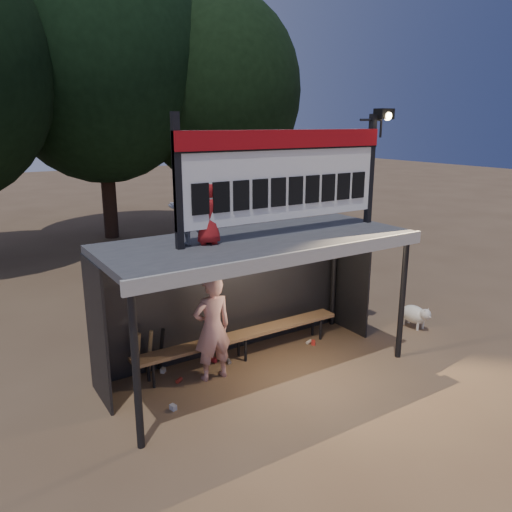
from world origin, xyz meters
The scene contains 12 objects.
ground centered at (0.00, 0.00, 0.00)m, with size 80.00×80.00×0.00m, color brown.
player centered at (-0.76, 0.21, 0.88)m, with size 0.64×0.42×1.76m, color silver.
child_a centered at (-1.14, 0.20, 2.88)m, with size 0.54×0.42×1.12m, color gray.
child_b centered at (-0.86, 0.05, 2.78)m, with size 0.45×0.30×0.93m, color #A7191B.
dugout_shelter centered at (0.00, 0.24, 1.85)m, with size 5.10×2.08×2.32m.
scoreboard_assembly centered at (0.56, -0.01, 3.32)m, with size 4.10×0.27×1.99m.
bench centered at (0.00, 0.55, 0.43)m, with size 4.00×0.35×0.48m.
tree_mid centered at (1.00, 11.50, 6.17)m, with size 7.22×7.22×10.36m.
tree_right centered at (5.00, 10.50, 5.19)m, with size 6.08×6.08×8.72m.
dog centered at (3.72, -0.16, 0.28)m, with size 0.36×0.81×0.49m.
bats centered at (-1.60, 0.82, 0.43)m, with size 0.47×0.32×0.84m.
litter centered at (-0.34, 0.40, 0.04)m, with size 3.24×1.26×0.08m.
Camera 1 is at (-4.16, -6.44, 4.08)m, focal length 35.00 mm.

